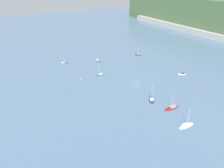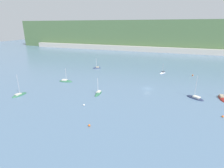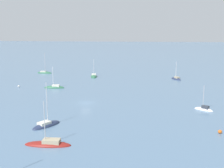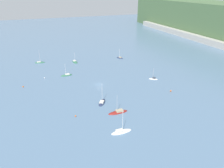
{
  "view_description": "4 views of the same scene",
  "coord_description": "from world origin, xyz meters",
  "px_view_note": "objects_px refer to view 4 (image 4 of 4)",
  "views": [
    {
      "loc": [
        94.78,
        -69.52,
        56.68
      ],
      "look_at": [
        -1.83,
        -15.63,
        1.97
      ],
      "focal_mm": 35.0,
      "sensor_mm": 36.0,
      "label": 1
    },
    {
      "loc": [
        10.95,
        -80.76,
        29.23
      ],
      "look_at": [
        -14.76,
        -9.85,
        3.76
      ],
      "focal_mm": 28.0,
      "sensor_mm": 36.0,
      "label": 2
    },
    {
      "loc": [
        85.23,
        15.2,
        22.41
      ],
      "look_at": [
        -9.38,
        6.69,
        3.8
      ],
      "focal_mm": 50.0,
      "sensor_mm": 36.0,
      "label": 3
    },
    {
      "loc": [
        106.45,
        -33.31,
        49.78
      ],
      "look_at": [
        6.23,
        5.39,
        1.91
      ],
      "focal_mm": 35.0,
      "sensor_mm": 36.0,
      "label": 4
    }
  ],
  "objects_px": {
    "sailboat_1": "(102,103)",
    "sailboat_4": "(40,63)",
    "sailboat_7": "(67,75)",
    "sailboat_0": "(118,112)",
    "sailboat_6": "(121,132)",
    "sailboat_2": "(120,58)",
    "sailboat_5": "(153,79)",
    "mooring_buoy_2": "(23,87)",
    "sailboat_3": "(75,62)",
    "mooring_buoy_3": "(45,78)",
    "mooring_buoy_0": "(75,116)",
    "mooring_buoy_1": "(171,91)"
  },
  "relations": [
    {
      "from": "sailboat_6",
      "to": "sailboat_2",
      "type": "bearing_deg",
      "value": 66.11
    },
    {
      "from": "mooring_buoy_0",
      "to": "mooring_buoy_2",
      "type": "relative_size",
      "value": 0.93
    },
    {
      "from": "sailboat_7",
      "to": "mooring_buoy_2",
      "type": "height_order",
      "value": "sailboat_7"
    },
    {
      "from": "sailboat_6",
      "to": "mooring_buoy_3",
      "type": "bearing_deg",
      "value": 107.4
    },
    {
      "from": "sailboat_1",
      "to": "mooring_buoy_2",
      "type": "distance_m",
      "value": 47.08
    },
    {
      "from": "sailboat_2",
      "to": "sailboat_5",
      "type": "height_order",
      "value": "sailboat_2"
    },
    {
      "from": "mooring_buoy_1",
      "to": "sailboat_4",
      "type": "bearing_deg",
      "value": -140.92
    },
    {
      "from": "sailboat_3",
      "to": "sailboat_6",
      "type": "height_order",
      "value": "sailboat_6"
    },
    {
      "from": "sailboat_1",
      "to": "sailboat_3",
      "type": "xyz_separation_m",
      "value": [
        -64.54,
        1.08,
        -0.01
      ]
    },
    {
      "from": "sailboat_1",
      "to": "mooring_buoy_0",
      "type": "relative_size",
      "value": 16.44
    },
    {
      "from": "sailboat_4",
      "to": "mooring_buoy_0",
      "type": "bearing_deg",
      "value": -76.06
    },
    {
      "from": "sailboat_4",
      "to": "mooring_buoy_2",
      "type": "distance_m",
      "value": 41.83
    },
    {
      "from": "sailboat_4",
      "to": "sailboat_7",
      "type": "distance_m",
      "value": 34.58
    },
    {
      "from": "sailboat_1",
      "to": "sailboat_2",
      "type": "height_order",
      "value": "sailboat_1"
    },
    {
      "from": "sailboat_0",
      "to": "sailboat_3",
      "type": "relative_size",
      "value": 1.1
    },
    {
      "from": "sailboat_2",
      "to": "sailboat_6",
      "type": "bearing_deg",
      "value": 127.91
    },
    {
      "from": "mooring_buoy_1",
      "to": "mooring_buoy_0",
      "type": "bearing_deg",
      "value": -83.51
    },
    {
      "from": "mooring_buoy_2",
      "to": "mooring_buoy_1",
      "type": "bearing_deg",
      "value": 64.88
    },
    {
      "from": "sailboat_0",
      "to": "sailboat_2",
      "type": "relative_size",
      "value": 1.15
    },
    {
      "from": "sailboat_2",
      "to": "sailboat_5",
      "type": "xyz_separation_m",
      "value": [
        45.33,
        2.17,
        0.05
      ]
    },
    {
      "from": "sailboat_5",
      "to": "sailboat_7",
      "type": "relative_size",
      "value": 0.87
    },
    {
      "from": "sailboat_0",
      "to": "mooring_buoy_3",
      "type": "distance_m",
      "value": 57.53
    },
    {
      "from": "sailboat_3",
      "to": "sailboat_7",
      "type": "height_order",
      "value": "sailboat_7"
    },
    {
      "from": "sailboat_3",
      "to": "sailboat_1",
      "type": "bearing_deg",
      "value": -8.63
    },
    {
      "from": "sailboat_5",
      "to": "sailboat_3",
      "type": "bearing_deg",
      "value": -18.0
    },
    {
      "from": "sailboat_6",
      "to": "mooring_buoy_1",
      "type": "xyz_separation_m",
      "value": [
        -22.57,
        37.75,
        0.28
      ]
    },
    {
      "from": "sailboat_1",
      "to": "mooring_buoy_3",
      "type": "bearing_deg",
      "value": 61.93
    },
    {
      "from": "sailboat_0",
      "to": "mooring_buoy_0",
      "type": "distance_m",
      "value": 18.24
    },
    {
      "from": "sailboat_7",
      "to": "sailboat_0",
      "type": "bearing_deg",
      "value": 101.61
    },
    {
      "from": "sailboat_6",
      "to": "mooring_buoy_2",
      "type": "height_order",
      "value": "sailboat_6"
    },
    {
      "from": "sailboat_5",
      "to": "sailboat_6",
      "type": "xyz_separation_m",
      "value": [
        40.22,
        -37.94,
        -0.04
      ]
    },
    {
      "from": "sailboat_6",
      "to": "mooring_buoy_3",
      "type": "distance_m",
      "value": 68.18
    },
    {
      "from": "sailboat_3",
      "to": "sailboat_6",
      "type": "distance_m",
      "value": 88.62
    },
    {
      "from": "sailboat_1",
      "to": "mooring_buoy_1",
      "type": "height_order",
      "value": "sailboat_1"
    },
    {
      "from": "sailboat_7",
      "to": "mooring_buoy_1",
      "type": "xyz_separation_m",
      "value": [
        41.87,
        46.48,
        0.3
      ]
    },
    {
      "from": "sailboat_5",
      "to": "sailboat_6",
      "type": "bearing_deg",
      "value": 81.8
    },
    {
      "from": "mooring_buoy_2",
      "to": "sailboat_7",
      "type": "bearing_deg",
      "value": 108.24
    },
    {
      "from": "sailboat_2",
      "to": "sailboat_6",
      "type": "relative_size",
      "value": 0.83
    },
    {
      "from": "sailboat_1",
      "to": "mooring_buoy_3",
      "type": "xyz_separation_m",
      "value": [
        -40.55,
        -22.31,
        0.26
      ]
    },
    {
      "from": "sailboat_4",
      "to": "mooring_buoy_0",
      "type": "distance_m",
      "value": 80.04
    },
    {
      "from": "sailboat_5",
      "to": "sailboat_7",
      "type": "height_order",
      "value": "sailboat_7"
    },
    {
      "from": "mooring_buoy_1",
      "to": "mooring_buoy_3",
      "type": "bearing_deg",
      "value": -125.25
    },
    {
      "from": "mooring_buoy_0",
      "to": "mooring_buoy_3",
      "type": "xyz_separation_m",
      "value": [
        -47.9,
        -8.04,
        0.04
      ]
    },
    {
      "from": "mooring_buoy_1",
      "to": "mooring_buoy_2",
      "type": "distance_m",
      "value": 79.1
    },
    {
      "from": "sailboat_5",
      "to": "mooring_buoy_3",
      "type": "xyz_separation_m",
      "value": [
        -24.39,
        -59.68,
        0.21
      ]
    },
    {
      "from": "sailboat_4",
      "to": "mooring_buoy_3",
      "type": "bearing_deg",
      "value": -81.39
    },
    {
      "from": "sailboat_0",
      "to": "sailboat_2",
      "type": "bearing_deg",
      "value": -114.2
    },
    {
      "from": "sailboat_1",
      "to": "sailboat_4",
      "type": "distance_m",
      "value": 75.74
    },
    {
      "from": "sailboat_7",
      "to": "mooring_buoy_2",
      "type": "distance_m",
      "value": 26.47
    },
    {
      "from": "sailboat_2",
      "to": "mooring_buoy_1",
      "type": "bearing_deg",
      "value": 152.39
    }
  ]
}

